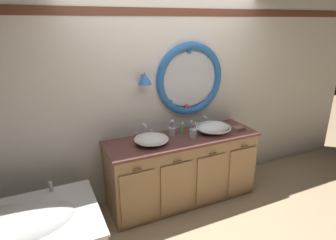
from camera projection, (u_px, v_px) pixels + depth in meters
ground_plane at (187, 209)px, 3.59m from camera, size 14.00×14.00×0.00m
back_wall_assembly at (168, 96)px, 3.67m from camera, size 6.40×0.26×2.60m
vanity_counter at (182, 168)px, 3.68m from camera, size 1.92×0.64×0.87m
sink_basin_left at (151, 139)px, 3.33m from camera, size 0.40×0.40×0.11m
sink_basin_right at (213, 127)px, 3.67m from camera, size 0.45×0.45×0.13m
faucet_set_left at (144, 131)px, 3.53m from camera, size 0.24×0.13×0.17m
faucet_set_right at (203, 122)px, 3.88m from camera, size 0.23×0.13×0.16m
toothbrush_holder_left at (172, 131)px, 3.57m from camera, size 0.09×0.09×0.21m
toothbrush_holder_right at (193, 133)px, 3.52m from camera, size 0.09×0.09×0.21m
soap_dispenser at (182, 129)px, 3.63m from camera, size 0.06×0.06×0.15m
folded_hand_towel at (239, 128)px, 3.78m from camera, size 0.15×0.12×0.03m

